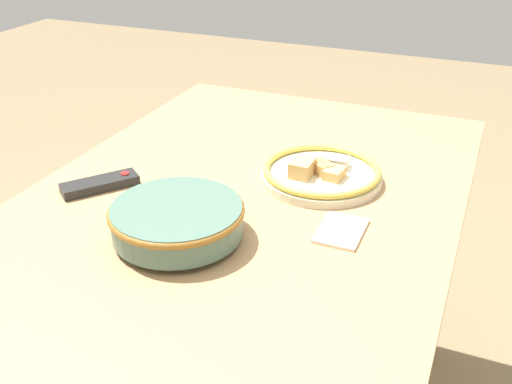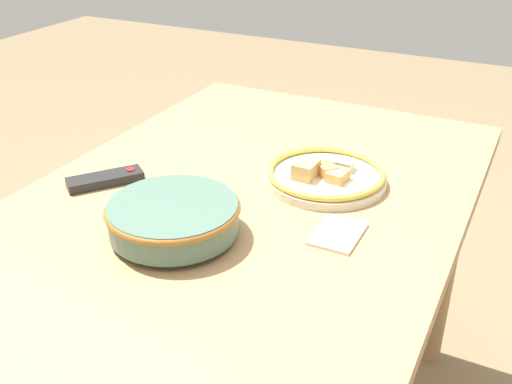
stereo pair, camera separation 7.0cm
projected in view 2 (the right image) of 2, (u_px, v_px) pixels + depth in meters
name	position (u px, v px, depth m)	size (l,w,h in m)	color
dining_table	(247.00, 232.00, 1.27)	(1.22, 0.85, 0.75)	tan
noodle_bowl	(174.00, 217.00, 1.06)	(0.24, 0.24, 0.07)	#4C6B5B
food_plate	(325.00, 175.00, 1.26)	(0.26, 0.26, 0.05)	beige
tv_remote	(105.00, 179.00, 1.25)	(0.15, 0.14, 0.02)	black
folded_napkin	(338.00, 234.00, 1.08)	(0.11, 0.08, 0.01)	beige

